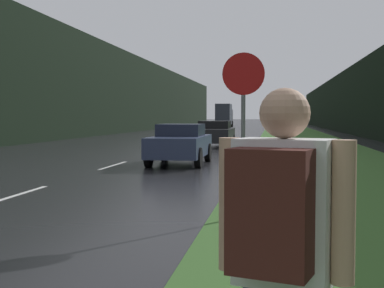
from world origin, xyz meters
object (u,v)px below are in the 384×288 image
(stop_sign, at_px, (243,117))
(hitchhiker_with_backpack, at_px, (281,260))
(car_passing_near, at_px, (180,144))
(delivery_truck, at_px, (224,115))
(car_passing_far, at_px, (215,133))

(stop_sign, height_order, hitchhiker_with_backpack, stop_sign)
(car_passing_near, height_order, delivery_truck, delivery_truck)
(hitchhiker_with_backpack, height_order, delivery_truck, delivery_truck)
(hitchhiker_with_backpack, bearing_deg, car_passing_near, 118.51)
(stop_sign, distance_m, hitchhiker_with_backpack, 6.39)
(stop_sign, height_order, car_passing_near, stop_sign)
(hitchhiker_with_backpack, distance_m, car_passing_near, 16.26)
(stop_sign, distance_m, car_passing_far, 20.79)
(stop_sign, distance_m, delivery_truck, 74.39)
(hitchhiker_with_backpack, xyz_separation_m, car_passing_near, (-3.25, 15.93, -0.31))
(car_passing_near, height_order, car_passing_far, car_passing_far)
(stop_sign, relative_size, hitchhiker_with_backpack, 1.50)
(hitchhiker_with_backpack, distance_m, car_passing_far, 27.12)
(car_passing_far, bearing_deg, delivery_truck, -85.35)
(hitchhiker_with_backpack, relative_size, delivery_truck, 0.25)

